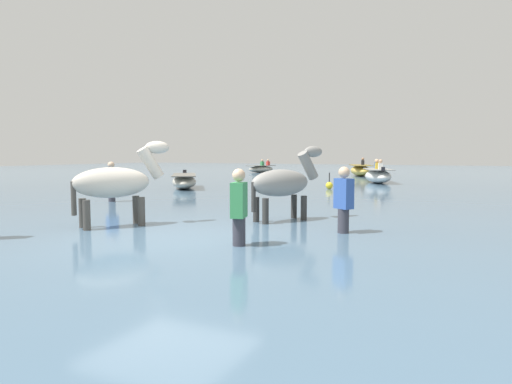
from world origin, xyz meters
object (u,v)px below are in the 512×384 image
Objects in this scene: horse_lead_pinto at (116,185)px; boat_far_inshore at (261,169)px; boat_distant_east at (361,170)px; person_wading_close at (112,187)px; person_spectator_far at (344,209)px; channel_buoy at (329,185)px; boat_mid_channel at (184,181)px; boat_far_offshore at (378,176)px; horse_trailing_grey at (283,185)px; person_onlooker_left at (239,218)px.

boat_far_inshore is (-8.60, 25.05, -0.53)m from horse_lead_pinto.
boat_distant_east is 2.39× the size of person_wading_close.
channel_buoy is (-3.18, 9.84, -0.27)m from person_spectator_far.
boat_far_offshore is (6.53, 7.11, 0.07)m from boat_mid_channel.
horse_trailing_grey is at bearing -63.89° from boat_far_inshore.
boat_far_inshore is at bearing 139.35° from boat_far_offshore.
horse_lead_pinto is at bearing -141.62° from horse_trailing_grey.
horse_lead_pinto is 3.38m from horse_trailing_grey.
boat_far_inshore is 22.17m from person_wading_close.
person_wading_close is at bearing -78.29° from boat_mid_channel.
horse_lead_pinto reaches higher than person_wading_close.
horse_lead_pinto is 1.04× the size of horse_trailing_grey.
person_spectator_far is 7.95m from person_wading_close.
boat_distant_east is (-2.42, 6.92, 0.00)m from boat_far_offshore.
horse_trailing_grey is 9.85m from boat_mid_channel.
person_spectator_far reaches higher than boat_distant_east.
person_onlooker_left is (6.45, -4.13, 0.00)m from person_wading_close.
boat_distant_east is at bearing 73.68° from boat_mid_channel.
person_onlooker_left reaches higher than boat_distant_east.
horse_trailing_grey is at bearing -87.33° from boat_far_offshore.
boat_far_inshore is (-4.07, 16.21, -0.00)m from boat_mid_channel.
horse_trailing_grey is 1.24× the size of person_spectator_far.
person_spectator_far is 2.15m from person_onlooker_left.
boat_mid_channel is at bearing 117.12° from horse_lead_pinto.
channel_buoy is (4.42, 7.53, -0.27)m from person_wading_close.
person_wading_close and person_onlooker_left have the same top height.
boat_mid_channel is at bearing 128.59° from person_onlooker_left.
horse_lead_pinto is 0.62× the size of boat_far_offshore.
person_spectator_far is at bearing -31.09° from horse_trailing_grey.
horse_lead_pinto reaches higher than boat_mid_channel.
person_spectator_far is at bearing -61.83° from boat_far_inshore.
person_onlooker_left is at bearing -122.44° from person_spectator_far.
horse_lead_pinto is 4.90m from person_wading_close.
horse_lead_pinto reaches higher than horse_trailing_grey.
person_spectator_far is at bearing 15.63° from horse_lead_pinto.
channel_buoy is (5.53, 2.18, -0.13)m from boat_mid_channel.
person_wading_close is (-5.42, -12.46, 0.07)m from boat_far_offshore.
boat_distant_east is at bearing 91.05° from horse_lead_pinto.
boat_distant_east is (-3.07, 20.77, -0.40)m from horse_trailing_grey.
horse_lead_pinto is at bearing -45.60° from person_wading_close.
person_spectator_far is at bearing 57.56° from person_onlooker_left.
horse_lead_pinto is 22.88m from boat_distant_east.
boat_far_inshore is at bearing 165.07° from boat_distant_east.
horse_trailing_grey reaches higher than boat_distant_east.
boat_mid_channel is 16.72m from boat_far_inshore.
person_onlooker_left is (0.39, -2.74, -0.33)m from horse_trailing_grey.
horse_trailing_grey is 0.52× the size of boat_distant_east.
boat_far_inshore is (-11.25, 22.95, -0.48)m from horse_trailing_grey.
person_onlooker_left is (11.63, -25.69, 0.14)m from boat_far_inshore.
horse_lead_pinto is at bearing -164.37° from person_spectator_far.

